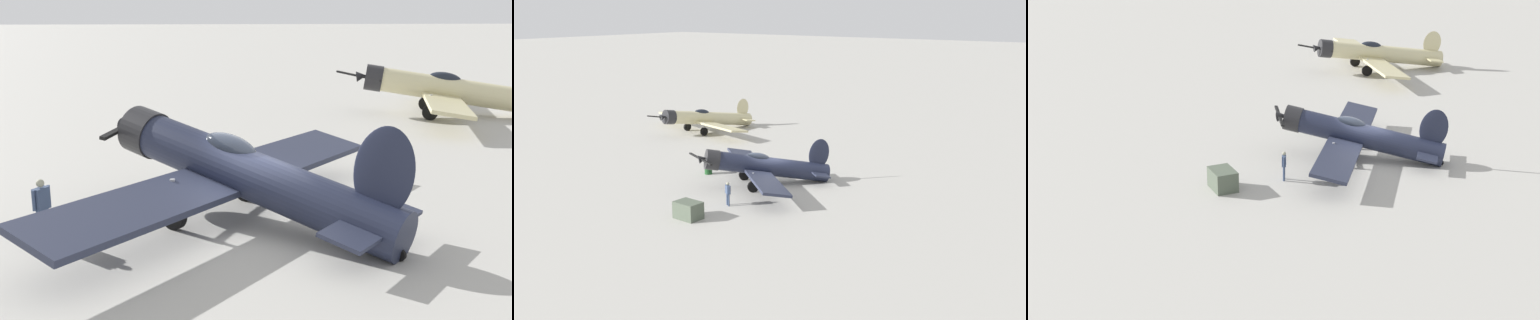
% 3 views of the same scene
% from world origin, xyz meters
% --- Properties ---
extents(ground_plane, '(400.00, 400.00, 0.00)m').
position_xyz_m(ground_plane, '(0.00, 0.00, 0.00)').
color(ground_plane, '#A8A59E').
extents(airplane_foreground, '(9.71, 10.78, 3.32)m').
position_xyz_m(airplane_foreground, '(-0.38, 0.32, 1.38)').
color(airplane_foreground, '#1E2338').
rests_on(airplane_foreground, ground_plane).
extents(airplane_mid_apron, '(11.38, 13.44, 3.01)m').
position_xyz_m(airplane_mid_apron, '(11.72, 16.50, 1.34)').
color(airplane_mid_apron, beige).
rests_on(airplane_mid_apron, ground_plane).
extents(ground_crew_mechanic, '(0.39, 0.54, 1.56)m').
position_xyz_m(ground_crew_mechanic, '(-5.42, -0.63, 0.94)').
color(ground_crew_mechanic, '#384766').
rests_on(ground_crew_mechanic, ground_plane).
extents(equipment_crate, '(1.20, 1.63, 1.04)m').
position_xyz_m(equipment_crate, '(-8.71, -0.28, 0.52)').
color(equipment_crate, '#4C5647').
rests_on(equipment_crate, ground_plane).
extents(fuel_drum, '(0.60, 0.60, 0.92)m').
position_xyz_m(fuel_drum, '(-0.41, 5.46, 0.46)').
color(fuel_drum, '#19471E').
rests_on(fuel_drum, ground_plane).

